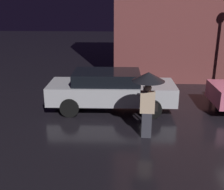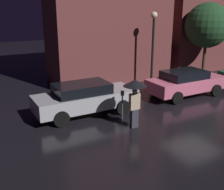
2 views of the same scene
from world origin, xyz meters
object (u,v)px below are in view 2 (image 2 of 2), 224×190
object	(u,v)px
parked_car_silver	(85,98)
parked_car_pink	(186,82)
parking_meter	(122,102)
pedestrian_with_umbrella	(135,91)
street_lamp_near	(153,38)

from	to	relation	value
parked_car_silver	parked_car_pink	size ratio (longest dim) A/B	1.07
parking_meter	parked_car_silver	bearing A→B (deg)	131.92
pedestrian_with_umbrella	parking_meter	bearing A→B (deg)	-87.27
parked_car_pink	parking_meter	xyz separation A→B (m)	(-4.75, -1.29, 0.05)
parked_car_pink	pedestrian_with_umbrella	distance (m)	5.31
street_lamp_near	pedestrian_with_umbrella	bearing A→B (deg)	-131.74
parked_car_silver	street_lamp_near	size ratio (longest dim) A/B	1.07
street_lamp_near	parked_car_pink	bearing A→B (deg)	-76.22
parked_car_silver	pedestrian_with_umbrella	distance (m)	2.70
parked_car_pink	parked_car_silver	bearing A→B (deg)	178.83
parked_car_pink	pedestrian_with_umbrella	world-z (taller)	pedestrian_with_umbrella
pedestrian_with_umbrella	parking_meter	size ratio (longest dim) A/B	1.55
parking_meter	street_lamp_near	distance (m)	5.95
parked_car_silver	parked_car_pink	bearing A→B (deg)	-1.37
pedestrian_with_umbrella	street_lamp_near	xyz separation A→B (m)	(4.15, 4.65, 1.38)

